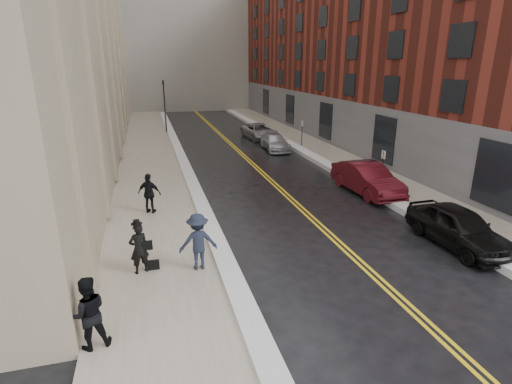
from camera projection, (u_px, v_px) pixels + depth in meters
ground at (301, 280)px, 13.10m from camera, size 160.00×160.00×0.00m
sidewalk_left at (150, 168)px, 26.61m from camera, size 4.00×64.00×0.15m
sidewalk_right at (335, 156)px, 30.00m from camera, size 3.00×64.00×0.15m
lane_stripe_a at (250, 163)px, 28.36m from camera, size 0.12×64.00×0.01m
lane_stripe_b at (253, 162)px, 28.42m from camera, size 0.12×64.00×0.01m
snow_ridge_left at (185, 165)px, 27.17m from camera, size 0.70×60.80×0.26m
snow_ridge_right at (312, 157)px, 29.51m from camera, size 0.85×60.80×0.30m
building_right at (393, 36)px, 35.77m from camera, size 14.00×50.00×18.00m
traffic_signal at (164, 102)px, 38.99m from camera, size 0.18×0.15×5.20m
parking_sign_near at (382, 166)px, 21.99m from camera, size 0.06×0.35×2.23m
parking_sign_far at (302, 131)px, 32.99m from camera, size 0.06×0.35×2.23m
car_black at (458, 227)px, 15.36m from camera, size 1.89×4.60×1.56m
car_maroon at (367, 179)px, 21.57m from camera, size 1.98×5.08×1.65m
car_silver_near at (275, 142)px, 32.32m from camera, size 1.99×4.46×1.27m
car_silver_far at (260, 131)px, 36.93m from camera, size 2.79×5.22×1.40m
pedestrian_main at (139, 249)px, 13.05m from camera, size 0.74×0.61×1.74m
pedestrian_a at (88, 313)px, 9.57m from camera, size 1.06×0.91×1.89m
pedestrian_b at (198, 242)px, 13.30m from camera, size 1.27×0.73×1.96m
pedestrian_c at (149, 193)px, 18.30m from camera, size 1.18×0.87×1.87m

